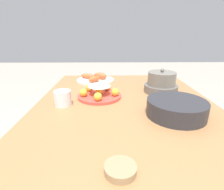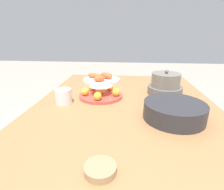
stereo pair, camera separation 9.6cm
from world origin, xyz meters
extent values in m
cylinder|color=#A87547|center=(-0.65, -0.44, 0.36)|extent=(0.06, 0.06, 0.72)
cylinder|color=#A87547|center=(-0.65, 0.44, 0.36)|extent=(0.06, 0.06, 0.72)
cube|color=#A87547|center=(0.00, 0.00, 0.73)|extent=(1.40, 0.97, 0.03)
cylinder|color=#E04C42|center=(-0.15, -0.15, 0.75)|extent=(0.26, 0.26, 0.02)
sphere|color=yellow|center=(-0.05, -0.15, 0.78)|extent=(0.05, 0.05, 0.05)
sphere|color=yellow|center=(-0.13, -0.05, 0.78)|extent=(0.05, 0.05, 0.05)
sphere|color=yellow|center=(-0.23, -0.10, 0.78)|extent=(0.05, 0.05, 0.05)
sphere|color=yellow|center=(-0.21, -0.21, 0.78)|extent=(0.05, 0.05, 0.05)
sphere|color=yellow|center=(-0.12, -0.24, 0.78)|extent=(0.05, 0.05, 0.05)
ellipsoid|color=white|center=(-0.15, -0.15, 0.81)|extent=(0.13, 0.13, 0.02)
sphere|color=yellow|center=(-0.15, -0.15, 0.78)|extent=(0.05, 0.05, 0.05)
cylinder|color=#2D2D33|center=(0.10, 0.22, 0.78)|extent=(0.27, 0.27, 0.08)
cylinder|color=brown|center=(0.10, 0.22, 0.82)|extent=(0.22, 0.22, 0.01)
cylinder|color=tan|center=(0.45, -0.06, 0.76)|extent=(0.09, 0.09, 0.02)
cylinder|color=#B26623|center=(0.45, -0.06, 0.76)|extent=(0.07, 0.07, 0.01)
cylinder|color=silver|center=(-0.51, -0.20, 0.75)|extent=(0.29, 0.29, 0.01)
ellipsoid|color=#E06033|center=(-0.43, -0.20, 0.78)|extent=(0.09, 0.10, 0.04)
ellipsoid|color=#E06033|center=(-0.53, -0.16, 0.78)|extent=(0.10, 0.12, 0.05)
ellipsoid|color=#E06033|center=(-0.55, -0.26, 0.78)|extent=(0.08, 0.13, 0.04)
cylinder|color=white|center=(-0.03, -0.33, 0.79)|extent=(0.09, 0.09, 0.08)
cylinder|color=#66605B|center=(-0.24, 0.24, 0.77)|extent=(0.21, 0.21, 0.05)
cylinder|color=slate|center=(-0.24, 0.24, 0.83)|extent=(0.17, 0.17, 0.08)
sphere|color=slate|center=(-0.24, 0.24, 0.89)|extent=(0.02, 0.02, 0.02)
camera|label=1|loc=(0.83, -0.09, 1.11)|focal=28.00mm
camera|label=2|loc=(0.82, 0.01, 1.11)|focal=28.00mm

